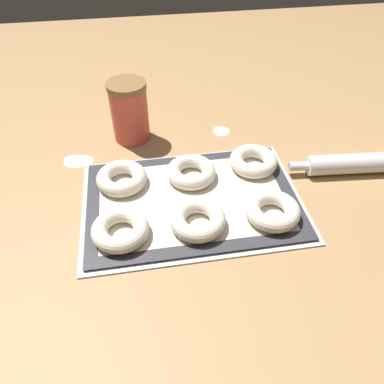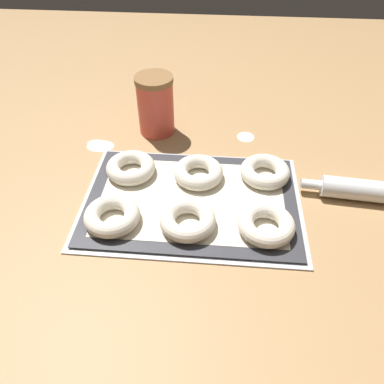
{
  "view_description": "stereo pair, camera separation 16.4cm",
  "coord_description": "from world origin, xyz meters",
  "px_view_note": "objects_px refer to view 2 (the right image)",
  "views": [
    {
      "loc": [
        -0.12,
        -0.66,
        0.65
      ],
      "look_at": [
        -0.01,
        0.0,
        0.03
      ],
      "focal_mm": 35.0,
      "sensor_mm": 36.0,
      "label": 1
    },
    {
      "loc": [
        0.05,
        -0.66,
        0.65
      ],
      "look_at": [
        -0.01,
        0.0,
        0.03
      ],
      "focal_mm": 35.0,
      "sensor_mm": 36.0,
      "label": 2
    }
  ],
  "objects_px": {
    "bagel_front_left": "(112,216)",
    "rolling_pin": "(384,192)",
    "bagel_back_center": "(197,172)",
    "bagel_front_center": "(188,220)",
    "bagel_back_left": "(131,168)",
    "baking_tray": "(192,199)",
    "bagel_front_right": "(266,225)",
    "flour_canister": "(156,105)",
    "bagel_back_right": "(265,172)"
  },
  "relations": [
    {
      "from": "bagel_back_left",
      "to": "rolling_pin",
      "type": "distance_m",
      "value": 0.64
    },
    {
      "from": "bagel_front_center",
      "to": "flour_canister",
      "type": "relative_size",
      "value": 0.72
    },
    {
      "from": "bagel_back_left",
      "to": "bagel_back_right",
      "type": "bearing_deg",
      "value": 2.12
    },
    {
      "from": "bagel_back_right",
      "to": "flour_canister",
      "type": "distance_m",
      "value": 0.38
    },
    {
      "from": "bagel_front_left",
      "to": "bagel_back_right",
      "type": "xyz_separation_m",
      "value": [
        0.36,
        0.19,
        0.0
      ]
    },
    {
      "from": "baking_tray",
      "to": "bagel_front_right",
      "type": "xyz_separation_m",
      "value": [
        0.17,
        -0.09,
        0.03
      ]
    },
    {
      "from": "baking_tray",
      "to": "flour_canister",
      "type": "bearing_deg",
      "value": 113.73
    },
    {
      "from": "bagel_front_center",
      "to": "flour_canister",
      "type": "xyz_separation_m",
      "value": [
        -0.13,
        0.4,
        0.06
      ]
    },
    {
      "from": "bagel_back_center",
      "to": "bagel_back_right",
      "type": "relative_size",
      "value": 1.0
    },
    {
      "from": "bagel_front_center",
      "to": "rolling_pin",
      "type": "bearing_deg",
      "value": 15.81
    },
    {
      "from": "baking_tray",
      "to": "rolling_pin",
      "type": "height_order",
      "value": "rolling_pin"
    },
    {
      "from": "flour_canister",
      "to": "bagel_back_center",
      "type": "bearing_deg",
      "value": -58.14
    },
    {
      "from": "bagel_front_left",
      "to": "flour_canister",
      "type": "relative_size",
      "value": 0.72
    },
    {
      "from": "baking_tray",
      "to": "bagel_front_right",
      "type": "bearing_deg",
      "value": -28.1
    },
    {
      "from": "bagel_back_center",
      "to": "flour_canister",
      "type": "xyz_separation_m",
      "value": [
        -0.14,
        0.23,
        0.06
      ]
    },
    {
      "from": "bagel_back_left",
      "to": "bagel_back_right",
      "type": "height_order",
      "value": "same"
    },
    {
      "from": "bagel_front_left",
      "to": "bagel_front_center",
      "type": "xyz_separation_m",
      "value": [
        0.17,
        0.0,
        0.0
      ]
    },
    {
      "from": "bagel_front_left",
      "to": "bagel_front_right",
      "type": "relative_size",
      "value": 1.0
    },
    {
      "from": "bagel_back_left",
      "to": "flour_canister",
      "type": "bearing_deg",
      "value": 80.96
    },
    {
      "from": "bagel_front_right",
      "to": "baking_tray",
      "type": "bearing_deg",
      "value": 151.9
    },
    {
      "from": "baking_tray",
      "to": "bagel_back_center",
      "type": "xyz_separation_m",
      "value": [
        0.01,
        0.08,
        0.03
      ]
    },
    {
      "from": "bagel_front_right",
      "to": "bagel_back_right",
      "type": "distance_m",
      "value": 0.19
    },
    {
      "from": "bagel_back_left",
      "to": "flour_canister",
      "type": "height_order",
      "value": "flour_canister"
    },
    {
      "from": "bagel_back_right",
      "to": "bagel_back_center",
      "type": "bearing_deg",
      "value": -174.42
    },
    {
      "from": "bagel_front_center",
      "to": "bagel_back_center",
      "type": "relative_size",
      "value": 1.0
    },
    {
      "from": "baking_tray",
      "to": "bagel_front_right",
      "type": "height_order",
      "value": "bagel_front_right"
    },
    {
      "from": "bagel_back_center",
      "to": "bagel_back_left",
      "type": "bearing_deg",
      "value": 178.68
    },
    {
      "from": "bagel_front_center",
      "to": "rolling_pin",
      "type": "xyz_separation_m",
      "value": [
        0.47,
        0.13,
        -0.0
      ]
    },
    {
      "from": "bagel_back_center",
      "to": "flour_canister",
      "type": "distance_m",
      "value": 0.27
    },
    {
      "from": "bagel_front_left",
      "to": "bagel_front_center",
      "type": "distance_m",
      "value": 0.17
    },
    {
      "from": "bagel_front_left",
      "to": "rolling_pin",
      "type": "distance_m",
      "value": 0.66
    },
    {
      "from": "bagel_front_right",
      "to": "bagel_back_center",
      "type": "relative_size",
      "value": 1.0
    },
    {
      "from": "rolling_pin",
      "to": "bagel_back_left",
      "type": "bearing_deg",
      "value": 176.4
    },
    {
      "from": "bagel_front_center",
      "to": "bagel_front_right",
      "type": "bearing_deg",
      "value": 0.01
    },
    {
      "from": "bagel_front_left",
      "to": "bagel_back_right",
      "type": "bearing_deg",
      "value": 27.69
    },
    {
      "from": "bagel_front_left",
      "to": "bagel_back_center",
      "type": "height_order",
      "value": "same"
    },
    {
      "from": "bagel_back_center",
      "to": "rolling_pin",
      "type": "height_order",
      "value": "rolling_pin"
    },
    {
      "from": "bagel_front_center",
      "to": "baking_tray",
      "type": "bearing_deg",
      "value": 88.63
    },
    {
      "from": "baking_tray",
      "to": "bagel_back_right",
      "type": "xyz_separation_m",
      "value": [
        0.18,
        0.09,
        0.03
      ]
    },
    {
      "from": "flour_canister",
      "to": "rolling_pin",
      "type": "bearing_deg",
      "value": -23.55
    },
    {
      "from": "bagel_back_right",
      "to": "rolling_pin",
      "type": "bearing_deg",
      "value": -10.5
    },
    {
      "from": "bagel_back_right",
      "to": "baking_tray",
      "type": "bearing_deg",
      "value": -152.88
    },
    {
      "from": "rolling_pin",
      "to": "baking_tray",
      "type": "bearing_deg",
      "value": -175.09
    },
    {
      "from": "bagel_front_center",
      "to": "bagel_front_right",
      "type": "height_order",
      "value": "same"
    },
    {
      "from": "bagel_back_center",
      "to": "bagel_front_center",
      "type": "bearing_deg",
      "value": -93.32
    },
    {
      "from": "bagel_front_right",
      "to": "bagel_back_center",
      "type": "xyz_separation_m",
      "value": [
        -0.17,
        0.17,
        0.0
      ]
    },
    {
      "from": "baking_tray",
      "to": "bagel_back_left",
      "type": "relative_size",
      "value": 4.19
    },
    {
      "from": "bagel_front_left",
      "to": "bagel_back_center",
      "type": "bearing_deg",
      "value": 42.98
    },
    {
      "from": "bagel_front_center",
      "to": "bagel_front_right",
      "type": "relative_size",
      "value": 1.0
    },
    {
      "from": "bagel_front_left",
      "to": "bagel_back_center",
      "type": "distance_m",
      "value": 0.25
    }
  ]
}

